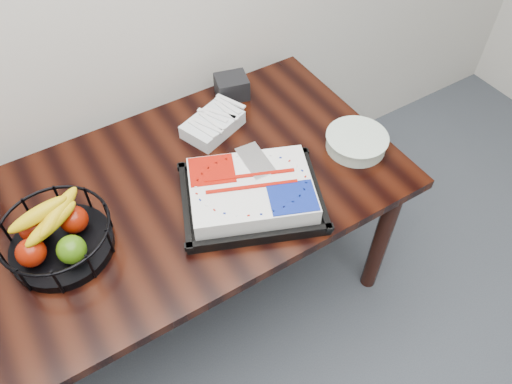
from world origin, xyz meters
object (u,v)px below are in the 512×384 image
table (157,215)px  cake_tray (251,193)px  plate_stack (356,142)px  fruit_basket (57,235)px  napkin_box (232,87)px

table → cake_tray: cake_tray is taller
cake_tray → plate_stack: (0.48, 0.02, -0.02)m
cake_tray → fruit_basket: bearing=166.5°
napkin_box → cake_tray: bearing=-113.4°
napkin_box → table: bearing=-146.1°
fruit_basket → table: bearing=6.3°
cake_tray → fruit_basket: size_ratio=1.67×
table → fruit_basket: bearing=-173.7°
plate_stack → napkin_box: 0.57m
table → cake_tray: (0.29, -0.18, 0.13)m
plate_stack → napkin_box: napkin_box is taller
cake_tray → fruit_basket: 0.63m
table → plate_stack: (0.77, -0.17, 0.12)m
table → fruit_basket: fruit_basket is taller
fruit_basket → plate_stack: 1.10m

